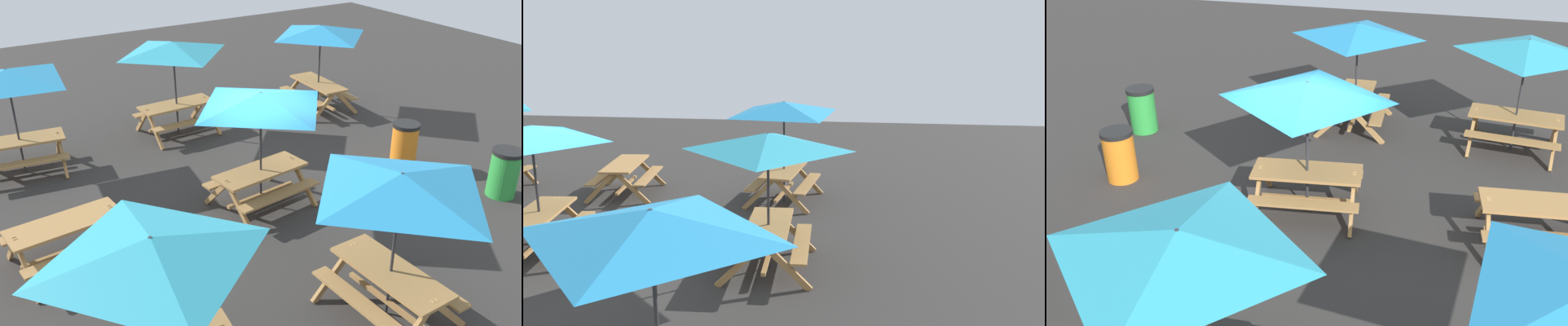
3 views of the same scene
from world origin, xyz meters
The scene contains 6 objects.
ground_plane centered at (0.00, 0.00, 0.00)m, with size 29.52×29.52×0.00m, color #33302D.
picnic_table_0 centered at (-0.14, -0.24, 1.99)m, with size 2.22×2.22×2.34m.
picnic_table_1 centered at (-3.70, 3.66, 1.99)m, with size 2.81×2.81×2.34m.
picnic_table_2 centered at (0.02, 3.88, 1.99)m, with size 2.08×2.08×2.34m.
picnic_table_5 centered at (3.97, 3.37, 1.99)m, with size 2.10×2.10×2.34m.
picnic_table_6 centered at (-3.79, -0.15, 0.56)m, with size 1.93×1.69×0.81m.
Camera 2 is at (8.96, 5.28, 4.01)m, focal length 40.00 mm.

